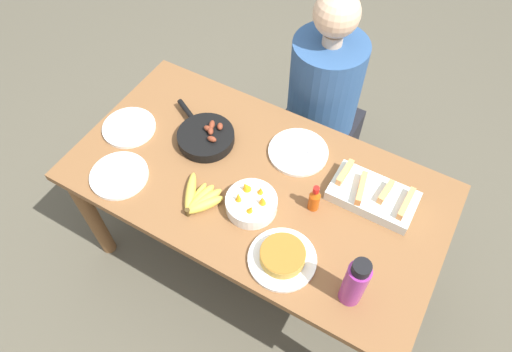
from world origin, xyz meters
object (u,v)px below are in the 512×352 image
empty_plate_far_left (298,152)px  hot_sauce_bottle (315,199)px  water_bottle (355,283)px  person_figure (320,115)px  empty_plate_far_right (119,175)px  banana_bunch (199,199)px  empty_plate_near_front (129,127)px  fruit_bowl_mango (251,203)px  skillet (206,137)px  melon_tray (373,195)px  frittata_plate_center (282,257)px

empty_plate_far_left → hot_sauce_bottle: (0.17, -0.21, 0.05)m
empty_plate_far_left → water_bottle: size_ratio=1.03×
hot_sauce_bottle → person_figure: bearing=110.8°
empty_plate_far_left → empty_plate_far_right: (-0.58, -0.47, 0.00)m
banana_bunch → empty_plate_near_front: banana_bunch is taller
empty_plate_far_left → fruit_bowl_mango: fruit_bowl_mango is taller
empty_plate_near_front → hot_sauce_bottle: 0.88m
skillet → melon_tray: bearing=-146.4°
banana_bunch → frittata_plate_center: (0.40, -0.06, 0.01)m
empty_plate_far_right → person_figure: person_figure is taller
empty_plate_near_front → empty_plate_far_left: 0.75m
skillet → fruit_bowl_mango: size_ratio=1.72×
water_bottle → fruit_bowl_mango: bearing=163.3°
person_figure → frittata_plate_center: bearing=-74.7°
banana_bunch → empty_plate_near_front: 0.51m
fruit_bowl_mango → water_bottle: 0.50m
frittata_plate_center → empty_plate_near_front: size_ratio=1.07×
melon_tray → empty_plate_far_right: melon_tray is taller
empty_plate_far_left → skillet: bearing=-159.9°
person_figure → melon_tray: bearing=-49.5°
empty_plate_near_front → empty_plate_far_right: (0.13, -0.22, 0.00)m
melon_tray → skillet: 0.73m
fruit_bowl_mango → empty_plate_far_right: bearing=-165.6°
banana_bunch → melon_tray: bearing=30.8°
water_bottle → hot_sauce_bottle: size_ratio=1.86×
empty_plate_far_right → hot_sauce_bottle: size_ratio=1.78×
empty_plate_far_right → fruit_bowl_mango: fruit_bowl_mango is taller
frittata_plate_center → fruit_bowl_mango: fruit_bowl_mango is taller
empty_plate_far_left → water_bottle: bearing=-47.5°
banana_bunch → hot_sauce_bottle: 0.45m
fruit_bowl_mango → water_bottle: (0.47, -0.14, 0.08)m
melon_tray → empty_plate_far_left: bearing=169.6°
melon_tray → fruit_bowl_mango: bearing=-145.6°
empty_plate_far_right → water_bottle: bearing=-0.1°
skillet → empty_plate_far_right: size_ratio=1.45×
banana_bunch → fruit_bowl_mango: 0.21m
empty_plate_near_front → fruit_bowl_mango: bearing=-7.2°
empty_plate_far_right → hot_sauce_bottle: hot_sauce_bottle is taller
skillet → water_bottle: water_bottle is taller
melon_tray → person_figure: person_figure is taller
empty_plate_far_left → fruit_bowl_mango: bearing=-96.2°
banana_bunch → fruit_bowl_mango: bearing=22.7°
skillet → frittata_plate_center: skillet is taller
melon_tray → frittata_plate_center: 0.44m
frittata_plate_center → water_bottle: 0.28m
melon_tray → skillet: melon_tray is taller
melon_tray → person_figure: 0.71m
empty_plate_far_right → hot_sauce_bottle: bearing=19.3°
skillet → hot_sauce_bottle: hot_sauce_bottle is taller
melon_tray → hot_sauce_bottle: 0.24m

